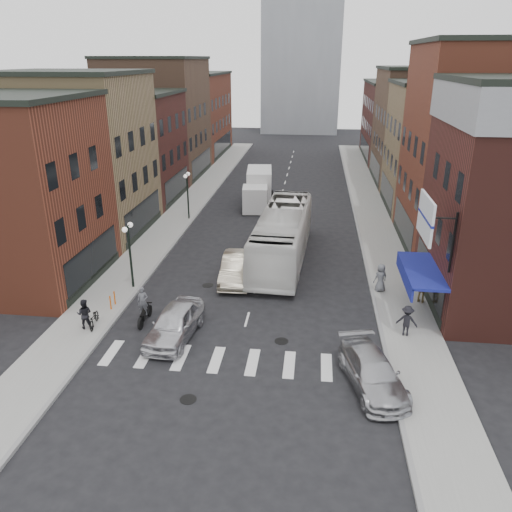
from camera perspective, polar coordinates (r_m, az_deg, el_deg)
The scene contains 31 objects.
ground at distance 26.20m, azimuth -1.33°, elevation -8.31°, with size 160.00×160.00×0.00m, color black.
sidewalk_left at distance 47.79m, azimuth -7.79°, elevation 5.68°, with size 3.00×74.00×0.15m, color gray.
sidewalk_right at distance 46.62m, azimuth 12.98°, elevation 4.91°, with size 3.00×74.00×0.15m, color gray.
curb_left at distance 47.47m, azimuth -6.03°, elevation 5.55°, with size 0.20×74.00×0.16m, color gray.
curb_right at distance 46.49m, azimuth 11.13°, elevation 4.91°, with size 0.20×74.00×0.16m, color gray.
crosswalk_stripes at distance 23.68m, azimuth -2.36°, elevation -11.91°, with size 12.00×2.20×0.01m, color silver.
bldg_left_near at distance 33.40m, azimuth -26.80°, elevation 6.49°, with size 10.30×9.20×11.30m.
bldg_left_mid_a at distance 41.36m, azimuth -19.91°, elevation 10.76°, with size 10.30×10.20×12.30m.
bldg_left_mid_b at distance 50.54m, azimuth -14.83°, elevation 11.95°, with size 10.30×10.20×10.30m.
bldg_left_far_a at distance 60.63m, azimuth -11.20°, elevation 15.19°, with size 10.30×12.20×13.30m.
bldg_left_far_b at distance 74.13m, azimuth -7.82°, elevation 15.73°, with size 10.30×16.20×11.30m.
bldg_right_mid_a at distance 38.75m, azimuth 24.77°, elevation 10.93°, with size 10.30×10.20×14.30m.
bldg_right_mid_b at distance 48.48m, azimuth 21.11°, elevation 11.44°, with size 10.30×10.20×11.30m.
bldg_right_far_a at distance 59.05m, azimuth 18.73°, elevation 13.84°, with size 10.30×12.20×12.30m.
bldg_right_far_b at distance 72.84m, azimuth 16.53°, elevation 14.57°, with size 10.30×16.20×10.30m.
awning_blue at distance 27.64m, azimuth 18.04°, elevation -1.69°, with size 1.80×5.00×0.78m.
billboard_sign at distance 24.57m, azimuth 19.01°, elevation 4.02°, with size 1.52×3.00×3.70m.
streetlamp_near at distance 30.29m, azimuth -14.30°, elevation 1.35°, with size 0.32×1.22×4.11m.
streetlamp_far at distance 43.06m, azimuth -7.85°, elevation 7.81°, with size 0.32×1.22×4.11m.
bike_rack at distance 28.98m, azimuth -16.08°, elevation -4.88°, with size 0.08×0.68×0.80m.
box_truck at distance 47.56m, azimuth 0.25°, elevation 7.71°, with size 2.73×7.64×3.25m.
motorcycle_rider at distance 26.94m, azimuth -12.73°, elevation -5.63°, with size 0.60×2.04×2.08m.
transit_bus at distance 34.26m, azimuth 3.05°, elevation 2.41°, with size 3.02×12.91×3.60m, color white.
sedan_left_near at distance 25.37m, azimuth -9.28°, elevation -7.56°, with size 1.94×4.81×1.64m, color silver.
sedan_left_far at distance 31.32m, azimuth -2.19°, elevation -1.37°, with size 1.77×5.09×1.68m, color #BCB098.
curb_car at distance 22.24m, azimuth 13.18°, elevation -12.83°, with size 1.97×4.86×1.41m, color #A9A9AD.
parked_bicycle at distance 27.28m, azimuth -18.02°, elevation -6.78°, with size 0.57×1.65×0.86m, color black.
ped_left_solo at distance 27.04m, azimuth -19.02°, elevation -6.27°, with size 0.78×0.45×1.61m, color black.
ped_right_a at distance 26.08m, azimuth 16.86°, elevation -7.09°, with size 1.03×0.51×1.60m, color black.
ped_right_b at distance 29.70m, azimuth 18.47°, elevation -3.59°, with size 0.97×0.48×1.65m, color olive.
ped_right_c at distance 30.45m, azimuth 14.05°, elevation -2.41°, with size 0.83×0.54×1.70m, color slate.
Camera 1 is at (3.27, -22.45, 13.09)m, focal length 35.00 mm.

